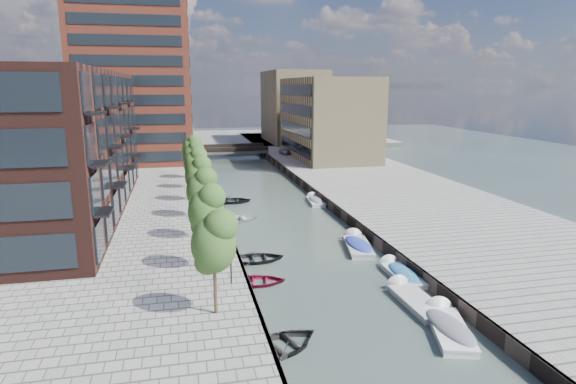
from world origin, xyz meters
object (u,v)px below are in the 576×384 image
object	(u,v)px
sloop_1	(280,350)
motorboat_2	(412,300)
tree_5	(193,154)
tree_6	(191,147)
tree_1	(206,209)
car	(285,151)
sloop_3	(236,222)
sloop_0	(256,261)
tree_2	(201,188)
motorboat_4	(315,201)
tree_4	(195,163)
bridge	(233,150)
motorboat_0	(357,245)
tree_0	(214,240)
sloop_2	(257,284)
motorboat_1	(448,327)
tree_3	(198,174)
sloop_4	(231,203)
motorboat_3	(401,274)

from	to	relation	value
sloop_1	motorboat_2	bearing A→B (deg)	-92.27
tree_5	tree_6	distance (m)	7.00
tree_1	car	world-z (taller)	tree_1
sloop_3	sloop_0	bearing A→B (deg)	164.44
tree_1	tree_2	distance (m)	7.00
tree_6	motorboat_4	world-z (taller)	tree_6
tree_4	sloop_1	world-z (taller)	tree_4
bridge	motorboat_0	world-z (taller)	bridge
tree_4	motorboat_4	size ratio (longest dim) A/B	1.24
tree_0	tree_4	distance (m)	28.00
tree_1	sloop_2	xyz separation A→B (m)	(3.25, -1.19, -5.31)
sloop_0	tree_6	bearing A→B (deg)	7.55
tree_4	tree_6	distance (m)	14.00
sloop_0	motorboat_1	bearing A→B (deg)	-145.89
car	tree_5	bearing A→B (deg)	-134.60
motorboat_0	tree_2	bearing A→B (deg)	169.33
tree_3	tree_5	bearing A→B (deg)	90.00
bridge	sloop_0	xyz separation A→B (m)	(-4.56, -57.77, -1.39)
sloop_2	tree_4	bearing A→B (deg)	15.30
sloop_4	sloop_0	bearing A→B (deg)	-175.81
tree_2	tree_3	world-z (taller)	same
tree_2	tree_6	bearing A→B (deg)	90.00
tree_2	motorboat_1	size ratio (longest dim) A/B	1.05
bridge	tree_5	distance (m)	34.30
sloop_2	tree_5	bearing A→B (deg)	13.32
tree_2	motorboat_2	xyz separation A→B (m)	(12.60, -13.16, -5.20)
motorboat_0	motorboat_4	xyz separation A→B (m)	(1.01, 16.64, -0.04)
bridge	motorboat_2	xyz separation A→B (m)	(4.10, -67.16, -1.29)
sloop_4	sloop_3	bearing A→B (deg)	-178.10
tree_4	motorboat_1	xyz separation A→B (m)	(12.78, -31.06, -5.09)
tree_3	car	size ratio (longest dim) A/B	1.73
sloop_1	bridge	bearing A→B (deg)	-28.65
motorboat_2	car	distance (m)	61.74
sloop_0	motorboat_2	distance (m)	12.77
sloop_2	tree_0	bearing A→B (deg)	157.72
tree_4	tree_5	world-z (taller)	same
tree_0	tree_1	distance (m)	7.00
motorboat_3	car	xyz separation A→B (m)	(3.94, 57.47, 1.39)
tree_2	motorboat_2	size ratio (longest dim) A/B	1.11
tree_3	motorboat_3	xyz separation A→B (m)	(13.73, -16.11, -5.11)
sloop_4	motorboat_1	world-z (taller)	motorboat_1
sloop_0	sloop_3	xyz separation A→B (m)	(-0.26, 11.63, 0.00)
sloop_2	motorboat_2	distance (m)	10.58
tree_4	car	bearing A→B (deg)	62.79
tree_3	tree_4	xyz separation A→B (m)	(0.00, 7.00, 0.00)
tree_0	sloop_1	world-z (taller)	tree_0
tree_4	sloop_4	distance (m)	7.07
sloop_0	sloop_1	distance (m)	13.26
tree_4	sloop_4	size ratio (longest dim) A/B	1.24
tree_2	tree_3	size ratio (longest dim) A/B	1.00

